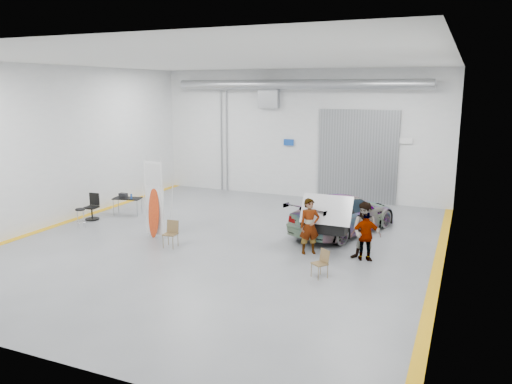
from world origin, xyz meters
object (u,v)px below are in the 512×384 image
at_px(sedan_car, 343,213).
at_px(person_c, 366,236).
at_px(work_table, 126,198).
at_px(folding_chair_far, 320,269).
at_px(shop_stool, 81,218).
at_px(person_b, 366,232).
at_px(office_chair, 93,208).
at_px(surfboard_display, 155,205).
at_px(folding_chair_near, 171,239).
at_px(person_a, 310,226).

height_order(sedan_car, person_c, person_c).
relative_size(sedan_car, work_table, 3.97).
height_order(folding_chair_far, shop_stool, folding_chair_far).
height_order(sedan_car, person_b, person_b).
xyz_separation_m(person_b, office_chair, (-10.90, 0.54, -0.45)).
bearing_deg(work_table, sedan_car, 6.45).
bearing_deg(office_chair, surfboard_display, -21.16).
height_order(surfboard_display, folding_chair_near, surfboard_display).
distance_m(person_b, folding_chair_near, 6.28).
distance_m(person_a, surfboard_display, 5.49).
relative_size(person_c, work_table, 1.27).
relative_size(sedan_car, person_a, 2.72).
height_order(folding_chair_far, work_table, work_table).
xyz_separation_m(surfboard_display, work_table, (-2.96, 2.24, -0.45)).
distance_m(sedan_car, office_chair, 9.82).
bearing_deg(person_b, office_chair, -177.09).
relative_size(person_c, shop_stool, 2.11).
distance_m(sedan_car, folding_chair_near, 6.24).
xyz_separation_m(folding_chair_far, shop_stool, (-9.61, 1.30, 0.12)).
distance_m(person_b, work_table, 10.32).
bearing_deg(shop_stool, surfboard_display, 1.66).
height_order(person_b, surfboard_display, surfboard_display).
distance_m(surfboard_display, folding_chair_near, 1.58).
distance_m(sedan_car, shop_stool, 9.74).
xyz_separation_m(person_a, folding_chair_far, (0.88, -1.86, -0.65)).
xyz_separation_m(folding_chair_near, office_chair, (-4.77, 1.79, 0.18)).
relative_size(folding_chair_far, work_table, 0.64).
bearing_deg(person_c, shop_stool, -15.49).
bearing_deg(sedan_car, person_a, 101.46).
distance_m(person_c, folding_chair_near, 6.29).
bearing_deg(folding_chair_far, shop_stool, -151.23).
relative_size(work_table, office_chair, 1.19).
xyz_separation_m(sedan_car, person_c, (1.34, -2.73, 0.08)).
height_order(person_a, work_table, person_a).
relative_size(person_b, work_table, 1.48).
relative_size(person_a, folding_chair_near, 2.04).
xyz_separation_m(person_b, folding_chair_near, (-6.13, -1.24, -0.64)).
height_order(person_a, shop_stool, person_a).
relative_size(person_b, person_c, 1.17).
distance_m(sedan_car, folding_chair_far, 4.68).
height_order(person_c, work_table, person_c).
bearing_deg(folding_chair_near, shop_stool, 166.83).
xyz_separation_m(surfboard_display, folding_chair_near, (1.09, -0.73, -0.88)).
bearing_deg(person_c, work_table, -28.44).
xyz_separation_m(person_b, shop_stool, (-10.47, -0.61, -0.54)).
height_order(sedan_car, shop_stool, sedan_car).
bearing_deg(shop_stool, sedan_car, 20.03).
distance_m(folding_chair_far, shop_stool, 9.69).
distance_m(person_b, folding_chair_far, 2.20).
distance_m(shop_stool, work_table, 2.38).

